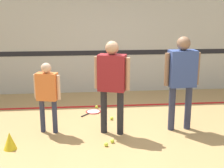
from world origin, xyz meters
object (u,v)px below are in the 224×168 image
object	(u,v)px
racket_spare_on_floor	(93,112)
tennis_ball_stray_right	(112,141)
tennis_ball_near_instructor	(106,144)
person_student_left	(47,90)
training_cone	(10,141)
person_instructor	(112,78)
tennis_ball_by_spare_racket	(97,107)
tennis_ball_stray_left	(112,118)
person_student_right	(182,73)

from	to	relation	value
racket_spare_on_floor	tennis_ball_stray_right	distance (m)	1.57
tennis_ball_near_instructor	tennis_ball_stray_right	world-z (taller)	same
person_student_left	training_cone	distance (m)	1.05
person_instructor	tennis_ball_stray_right	world-z (taller)	person_instructor
person_student_left	training_cone	xyz separation A→B (m)	(-0.54, -0.63, -0.63)
person_student_left	tennis_ball_by_spare_racket	xyz separation A→B (m)	(0.90, 1.24, -0.74)
person_student_left	tennis_ball_by_spare_racket	size ratio (longest dim) A/B	18.90
tennis_ball_near_instructor	tennis_ball_stray_left	world-z (taller)	same
person_student_right	racket_spare_on_floor	xyz separation A→B (m)	(-1.53, 1.07, -1.03)
training_cone	tennis_ball_by_spare_racket	bearing A→B (deg)	52.47
person_student_right	racket_spare_on_floor	size ratio (longest dim) A/B	3.21
tennis_ball_stray_left	training_cone	world-z (taller)	training_cone
person_student_right	training_cone	distance (m)	3.06
person_instructor	person_student_right	xyz separation A→B (m)	(1.23, 0.07, 0.03)
person_student_left	racket_spare_on_floor	size ratio (longest dim) A/B	2.39
tennis_ball_by_spare_racket	tennis_ball_near_instructor	bearing A→B (deg)	-88.23
tennis_ball_near_instructor	person_instructor	bearing A→B (deg)	74.68
person_instructor	tennis_ball_near_instructor	bearing A→B (deg)	-85.93
person_instructor	person_student_right	bearing A→B (deg)	22.54
person_student_right	tennis_ball_by_spare_racket	size ratio (longest dim) A/B	25.40
tennis_ball_by_spare_racket	person_instructor	bearing A→B (deg)	-81.68
person_instructor	racket_spare_on_floor	world-z (taller)	person_instructor
tennis_ball_by_spare_racket	tennis_ball_stray_right	bearing A→B (deg)	-84.61
person_student_left	tennis_ball_stray_left	size ratio (longest dim) A/B	18.90
person_instructor	person_student_left	size ratio (longest dim) A/B	1.30
racket_spare_on_floor	training_cone	bearing A→B (deg)	1.11
tennis_ball_by_spare_racket	training_cone	size ratio (longest dim) A/B	0.23
person_student_right	person_student_left	bearing A→B (deg)	-5.68
racket_spare_on_floor	training_cone	xyz separation A→B (m)	(-1.35, -1.62, 0.13)
tennis_ball_stray_right	racket_spare_on_floor	bearing A→B (deg)	99.61
person_student_left	tennis_ball_by_spare_racket	bearing A→B (deg)	69.09
racket_spare_on_floor	tennis_ball_near_instructor	bearing A→B (deg)	46.00
person_student_right	racket_spare_on_floor	world-z (taller)	person_student_right
person_student_left	person_instructor	bearing A→B (deg)	7.24
tennis_ball_by_spare_racket	person_student_right	bearing A→B (deg)	-42.72
tennis_ball_near_instructor	tennis_ball_by_spare_racket	size ratio (longest dim) A/B	1.00
racket_spare_on_floor	tennis_ball_stray_left	size ratio (longest dim) A/B	7.92
person_student_left	tennis_ball_stray_left	world-z (taller)	person_student_left
tennis_ball_stray_left	person_instructor	bearing A→B (deg)	-94.98
person_instructor	tennis_ball_stray_right	size ratio (longest dim) A/B	24.56
person_student_right	tennis_ball_stray_left	distance (m)	1.65
person_student_left	person_student_right	size ratio (longest dim) A/B	0.74
person_instructor	racket_spare_on_floor	distance (m)	1.54
tennis_ball_by_spare_racket	training_cone	distance (m)	2.37
tennis_ball_by_spare_racket	tennis_ball_stray_right	distance (m)	1.81
person_instructor	tennis_ball_by_spare_racket	size ratio (longest dim) A/B	24.56
person_instructor	training_cone	size ratio (longest dim) A/B	5.76
person_instructor	racket_spare_on_floor	bearing A→B (deg)	123.94
tennis_ball_by_spare_racket	tennis_ball_stray_right	xyz separation A→B (m)	(0.17, -1.80, 0.00)
tennis_ball_stray_left	person_student_left	bearing A→B (deg)	-156.77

